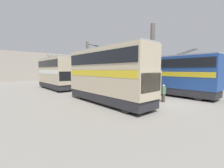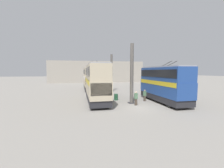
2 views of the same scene
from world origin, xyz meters
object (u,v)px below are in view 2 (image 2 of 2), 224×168
Objects in this scene: bus_left_far at (163,82)px; person_by_right_row at (110,93)px; bus_right_mid at (96,81)px; bus_right_far at (90,77)px; person_by_left_row at (145,95)px; oil_drum at (116,97)px; person_aisle_foreground at (136,98)px.

person_by_right_row is (3.90, 6.75, -1.83)m from bus_left_far.
bus_right_mid is 3.49m from person_by_right_row.
person_by_left_row is (-14.86, -6.79, -2.07)m from bus_right_far.
person_by_left_row is 4.16m from oil_drum.
bus_right_far is 16.47m from person_by_left_row.
person_aisle_foreground is (-3.28, -4.59, -2.04)m from bus_right_mid.
person_by_right_row is at bearing 31.28° from oil_drum.
person_by_right_row reaches higher than person_by_left_row.
bus_right_far reaches higher than person_aisle_foreground.
person_by_left_row is at bearing -35.88° from person_aisle_foreground.
bus_right_far is at bearing 12.59° from oil_drum.
bus_right_far reaches higher than bus_left_far.
bus_right_far is 10.59× the size of oil_drum.
person_by_right_row is at bearing 59.99° from bus_left_far.
bus_right_far is 17.84m from person_aisle_foreground.
person_by_left_row reaches higher than oil_drum.
person_by_right_row reaches higher than person_aisle_foreground.
oil_drum is at bearing 147.81° from person_by_right_row.
bus_left_far is 9.23m from bus_right_mid.
person_aisle_foreground is at bearing -30.11° from person_by_left_row.
bus_left_far is 10.38× the size of oil_drum.
person_by_left_row is (1.11, 2.19, -1.92)m from bus_left_far.
bus_left_far is at bearing -150.64° from bus_right_far.
bus_right_mid is 10.95× the size of oil_drum.
bus_left_far is at bearing 176.52° from person_by_right_row.
bus_right_mid reaches higher than person_aisle_foreground.
person_by_left_row is at bearing 63.20° from bus_left_far.
bus_left_far is at bearing -66.97° from person_aisle_foreground.
bus_right_mid is 5.76× the size of person_aisle_foreground.
bus_left_far is 5.33× the size of person_by_right_row.
person_by_left_row is at bearing -112.42° from oil_drum.
bus_right_far is at bearing 0.00° from bus_right_mid.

